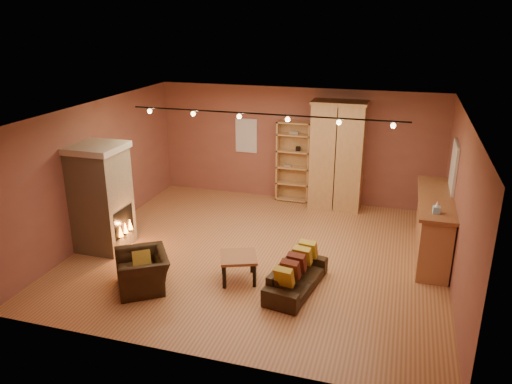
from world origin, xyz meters
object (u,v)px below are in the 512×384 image
(armchair, at_px, (142,265))
(coffee_table, at_px, (238,259))
(bookcase, at_px, (294,161))
(loveseat, at_px, (297,272))
(armoire, at_px, (337,156))
(fireplace, at_px, (102,197))
(bar_counter, at_px, (433,226))

(armchair, distance_m, coffee_table, 1.64)
(bookcase, relative_size, loveseat, 1.24)
(bookcase, xyz_separation_m, armoire, (1.08, -0.22, 0.27))
(fireplace, relative_size, bookcase, 1.06)
(bookcase, distance_m, loveseat, 4.43)
(bar_counter, distance_m, coffee_table, 3.84)
(armchair, bearing_deg, coffee_table, 80.33)
(bookcase, xyz_separation_m, armchair, (-1.50, -4.94, -0.60))
(loveseat, distance_m, armchair, 2.62)
(armoire, relative_size, coffee_table, 3.19)
(bar_counter, xyz_separation_m, coffee_table, (-3.26, -2.00, -0.21))
(loveseat, height_order, coffee_table, loveseat)
(fireplace, distance_m, coffee_table, 3.09)
(fireplace, xyz_separation_m, loveseat, (4.02, -0.51, -0.73))
(coffee_table, bearing_deg, armchair, -154.61)
(bar_counter, relative_size, armchair, 2.23)
(bookcase, distance_m, armoire, 1.14)
(armoire, bearing_deg, bookcase, 168.42)
(bar_counter, height_order, armchair, bar_counter)
(armoire, xyz_separation_m, loveseat, (-0.06, -4.03, -0.96))
(bar_counter, bearing_deg, loveseat, -137.75)
(bookcase, xyz_separation_m, bar_counter, (3.24, -2.24, -0.41))
(coffee_table, bearing_deg, bookcase, 89.74)
(fireplace, distance_m, armoire, 5.39)
(bar_counter, bearing_deg, coffee_table, -148.47)
(armchair, bearing_deg, armoire, 116.23)
(armoire, bearing_deg, armchair, -118.72)
(coffee_table, bearing_deg, bar_counter, 31.53)
(fireplace, height_order, bookcase, fireplace)
(armoire, relative_size, loveseat, 1.59)
(fireplace, distance_m, bar_counter, 6.44)
(bookcase, relative_size, armoire, 0.78)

